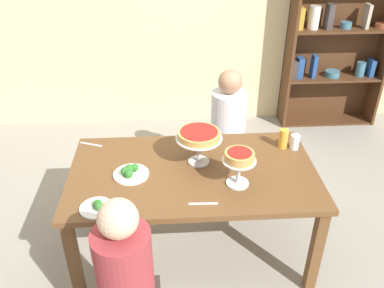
# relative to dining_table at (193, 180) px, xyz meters

# --- Properties ---
(ground_plane) EXTENTS (12.00, 12.00, 0.00)m
(ground_plane) POSITION_rel_dining_table_xyz_m (0.00, 0.00, -0.65)
(ground_plane) COLOR gray
(dining_table) EXTENTS (1.69, 0.95, 0.74)m
(dining_table) POSITION_rel_dining_table_xyz_m (0.00, 0.00, 0.00)
(dining_table) COLOR brown
(dining_table) RESTS_ON ground_plane
(bookshelf) EXTENTS (1.10, 0.30, 2.21)m
(bookshelf) POSITION_rel_dining_table_xyz_m (1.71, 2.02, 0.50)
(bookshelf) COLOR #4C2D19
(bookshelf) RESTS_ON ground_plane
(diner_far_right) EXTENTS (0.34, 0.34, 1.15)m
(diner_far_right) POSITION_rel_dining_table_xyz_m (0.36, 0.79, -0.16)
(diner_far_right) COLOR #382D28
(diner_far_right) RESTS_ON ground_plane
(deep_dish_pizza_stand) EXTENTS (0.32, 0.32, 0.25)m
(deep_dish_pizza_stand) POSITION_rel_dining_table_xyz_m (0.05, 0.10, 0.29)
(deep_dish_pizza_stand) COLOR silver
(deep_dish_pizza_stand) RESTS_ON dining_table
(personal_pizza_stand) EXTENTS (0.22, 0.22, 0.25)m
(personal_pizza_stand) POSITION_rel_dining_table_xyz_m (0.28, -0.17, 0.27)
(personal_pizza_stand) COLOR silver
(personal_pizza_stand) RESTS_ON dining_table
(salad_plate_near_diner) EXTENTS (0.20, 0.20, 0.07)m
(salad_plate_near_diner) POSITION_rel_dining_table_xyz_m (-0.60, -0.37, 0.11)
(salad_plate_near_diner) COLOR white
(salad_plate_near_diner) RESTS_ON dining_table
(salad_plate_far_diner) EXTENTS (0.24, 0.24, 0.07)m
(salad_plate_far_diner) POSITION_rel_dining_table_xyz_m (-0.42, -0.03, 0.11)
(salad_plate_far_diner) COLOR white
(salad_plate_far_diner) RESTS_ON dining_table
(beer_glass_amber_tall) EXTENTS (0.07, 0.07, 0.15)m
(beer_glass_amber_tall) POSITION_rel_dining_table_xyz_m (0.68, 0.26, 0.16)
(beer_glass_amber_tall) COLOR gold
(beer_glass_amber_tall) RESTS_ON dining_table
(water_glass_clear_near) EXTENTS (0.07, 0.07, 0.11)m
(water_glass_clear_near) POSITION_rel_dining_table_xyz_m (0.77, 0.23, 0.14)
(water_glass_clear_near) COLOR white
(water_glass_clear_near) RESTS_ON dining_table
(cutlery_fork_near) EXTENTS (0.18, 0.02, 0.00)m
(cutlery_fork_near) POSITION_rel_dining_table_xyz_m (0.04, -0.36, 0.09)
(cutlery_fork_near) COLOR silver
(cutlery_fork_near) RESTS_ON dining_table
(cutlery_knife_near) EXTENTS (0.17, 0.08, 0.00)m
(cutlery_knife_near) POSITION_rel_dining_table_xyz_m (-0.74, 0.38, 0.09)
(cutlery_knife_near) COLOR silver
(cutlery_knife_near) RESTS_ON dining_table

